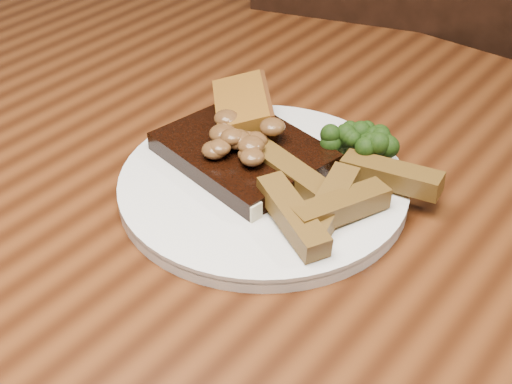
# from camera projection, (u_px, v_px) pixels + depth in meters

# --- Properties ---
(dining_table) EXTENTS (1.60, 0.90, 0.75)m
(dining_table) POSITION_uv_depth(u_px,v_px,m) (271.00, 283.00, 0.73)
(dining_table) COLOR #4C250F
(dining_table) RESTS_ON ground
(chair_far) EXTENTS (0.51, 0.51, 0.85)m
(chair_far) POSITION_uv_depth(u_px,v_px,m) (379.00, 149.00, 1.28)
(chair_far) COLOR black
(chair_far) RESTS_ON ground
(plate) EXTENTS (0.34, 0.34, 0.01)m
(plate) POSITION_uv_depth(u_px,v_px,m) (263.00, 187.00, 0.70)
(plate) COLOR white
(plate) RESTS_ON dining_table
(steak) EXTENTS (0.18, 0.15, 0.02)m
(steak) POSITION_uv_depth(u_px,v_px,m) (243.00, 153.00, 0.72)
(steak) COLOR black
(steak) RESTS_ON plate
(steak_bone) EXTENTS (0.14, 0.04, 0.02)m
(steak_bone) POSITION_uv_depth(u_px,v_px,m) (207.00, 181.00, 0.68)
(steak_bone) COLOR beige
(steak_bone) RESTS_ON plate
(mushroom_pile) EXTENTS (0.08, 0.08, 0.03)m
(mushroom_pile) POSITION_uv_depth(u_px,v_px,m) (244.00, 133.00, 0.70)
(mushroom_pile) COLOR brown
(mushroom_pile) RESTS_ON steak
(garlic_bread) EXTENTS (0.11, 0.11, 0.02)m
(garlic_bread) POSITION_uv_depth(u_px,v_px,m) (242.00, 122.00, 0.77)
(garlic_bread) COLOR #8F641A
(garlic_bread) RESTS_ON plate
(potato_wedges) EXTENTS (0.12, 0.12, 0.02)m
(potato_wedges) POSITION_uv_depth(u_px,v_px,m) (333.00, 195.00, 0.66)
(potato_wedges) COLOR brown
(potato_wedges) RESTS_ON plate
(broccoli_cluster) EXTENTS (0.06, 0.06, 0.04)m
(broccoli_cluster) POSITION_uv_depth(u_px,v_px,m) (369.00, 150.00, 0.71)
(broccoli_cluster) COLOR #1B330B
(broccoli_cluster) RESTS_ON plate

